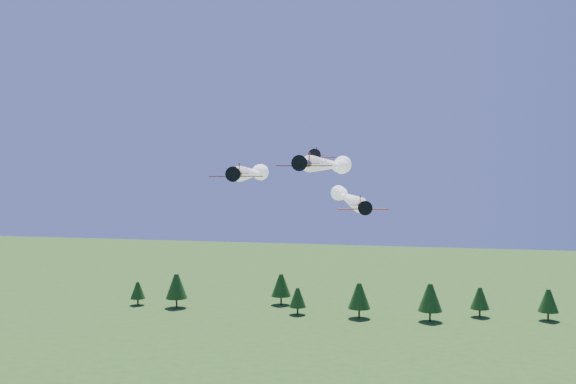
% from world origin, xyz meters
% --- Properties ---
extents(plane_lead, '(7.94, 50.38, 3.70)m').
position_xyz_m(plane_lead, '(1.39, 18.99, 48.01)').
color(plane_lead, black).
rests_on(plane_lead, ground).
extents(plane_left, '(14.47, 50.98, 3.70)m').
position_xyz_m(plane_left, '(-15.46, 25.35, 46.44)').
color(plane_left, black).
rests_on(plane_left, ground).
extents(plane_right, '(17.30, 60.13, 3.70)m').
position_xyz_m(plane_right, '(2.09, 34.78, 41.34)').
color(plane_right, black).
rests_on(plane_right, ground).
extents(plane_slot, '(7.39, 8.04, 2.58)m').
position_xyz_m(plane_slot, '(0.76, 6.03, 49.44)').
color(plane_slot, black).
rests_on(plane_slot, ground).
extents(treeline, '(169.99, 21.26, 11.73)m').
position_xyz_m(treeline, '(8.68, 108.29, 6.79)').
color(treeline, '#382314').
rests_on(treeline, ground).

